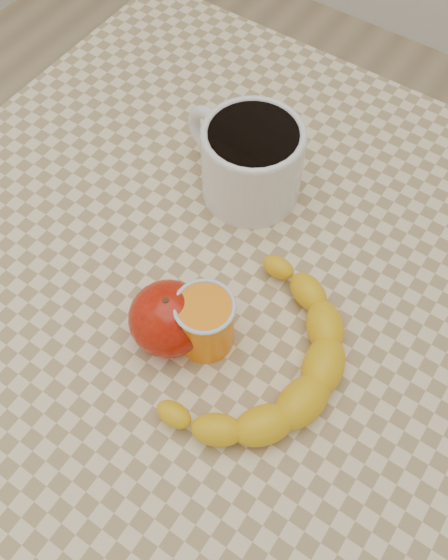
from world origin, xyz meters
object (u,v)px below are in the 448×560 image
Objects in this scene: table at (224,326)px; banana at (260,359)px; coffee_mug at (250,159)px; orange_juice_glass at (205,322)px; apple at (168,318)px.

table is 0.14m from banana.
banana is (0.13, -0.19, -0.03)m from coffee_mug.
coffee_mug is 0.60× the size of banana.
orange_juice_glass is 0.04m from apple.
banana is (0.08, -0.05, 0.11)m from table.
orange_juice_glass is at bearing -167.68° from banana.
coffee_mug is 0.21m from apple.
apple is at bearing -79.10° from coffee_mug.
table is 11.30× the size of orange_juice_glass.
table is at bearing 154.21° from banana.
apple reaches higher than table.
coffee_mug is at bearing 100.90° from apple.
banana is (0.09, 0.02, -0.02)m from apple.
table is at bearing -67.53° from coffee_mug.
apple reaches higher than orange_juice_glass.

